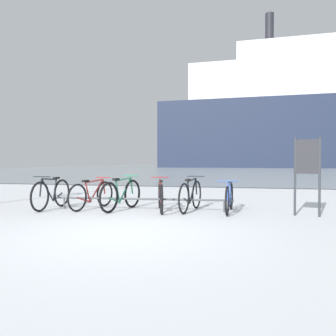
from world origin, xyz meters
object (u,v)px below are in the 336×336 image
at_px(bicycle_1, 92,195).
at_px(bicycle_3, 161,196).
at_px(info_sign, 307,163).
at_px(bicycle_2, 121,195).
at_px(ferry_ship, 317,115).
at_px(bicycle_5, 229,198).
at_px(bicycle_0, 51,194).
at_px(bicycle_4, 191,195).

height_order(bicycle_1, bicycle_3, bicycle_3).
height_order(bicycle_1, info_sign, info_sign).
bearing_deg(bicycle_3, info_sign, -0.50).
relative_size(bicycle_2, ferry_ship, 0.03).
distance_m(bicycle_2, info_sign, 4.35).
bearing_deg(bicycle_5, bicycle_0, -174.69).
relative_size(bicycle_1, bicycle_4, 1.02).
bearing_deg(bicycle_2, ferry_ship, 73.94).
bearing_deg(bicycle_0, bicycle_2, 6.30).
xyz_separation_m(bicycle_1, bicycle_2, (0.81, -0.06, 0.02)).
xyz_separation_m(bicycle_1, bicycle_4, (2.49, 0.18, 0.02)).
bearing_deg(bicycle_2, bicycle_0, -173.70).
bearing_deg(bicycle_3, bicycle_1, -179.13).
bearing_deg(bicycle_0, bicycle_5, 5.31).
relative_size(bicycle_5, ferry_ship, 0.03).
relative_size(bicycle_0, info_sign, 0.97).
distance_m(info_sign, ferry_ship, 58.65).
height_order(bicycle_2, info_sign, info_sign).
distance_m(bicycle_0, bicycle_1, 1.01).
xyz_separation_m(bicycle_2, bicycle_4, (1.68, 0.24, -0.00)).
xyz_separation_m(bicycle_0, ferry_ship, (18.15, 57.01, 9.32)).
height_order(bicycle_2, bicycle_4, bicycle_2).
distance_m(bicycle_3, info_sign, 3.40).
bearing_deg(ferry_ship, bicycle_4, -104.54).
height_order(bicycle_1, bicycle_4, bicycle_4).
distance_m(bicycle_3, bicycle_5, 1.64).
height_order(bicycle_0, info_sign, info_sign).
bearing_deg(bicycle_5, ferry_ship, 76.34).
height_order(bicycle_0, ferry_ship, ferry_ship).
bearing_deg(bicycle_1, bicycle_5, 2.51).
relative_size(bicycle_2, info_sign, 0.99).
xyz_separation_m(info_sign, ferry_ship, (12.08, 56.75, 8.55)).
height_order(bicycle_2, ferry_ship, ferry_ship).
distance_m(bicycle_3, bicycle_4, 0.73).
xyz_separation_m(bicycle_2, info_sign, (4.28, 0.06, 0.77)).
height_order(bicycle_0, bicycle_5, bicycle_0).
bearing_deg(bicycle_1, bicycle_3, 0.87).
distance_m(bicycle_5, ferry_ship, 58.99).
distance_m(bicycle_4, info_sign, 2.72).
relative_size(bicycle_5, info_sign, 0.97).
bearing_deg(bicycle_3, bicycle_0, -174.08).
bearing_deg(info_sign, bicycle_5, 174.84).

